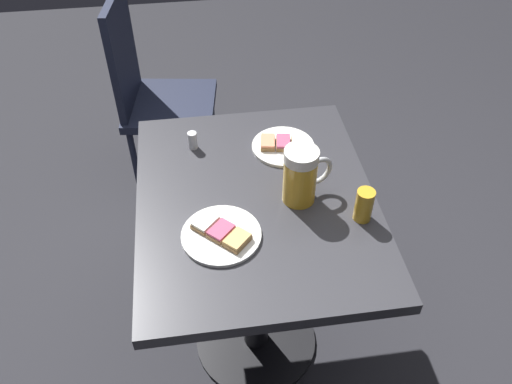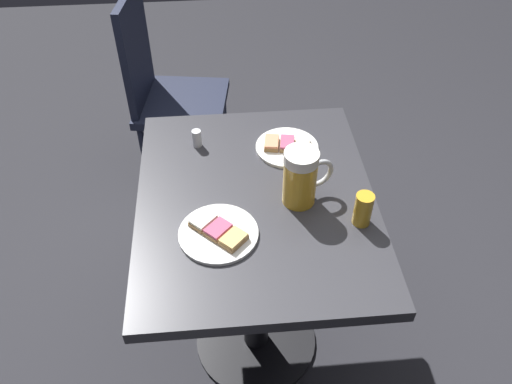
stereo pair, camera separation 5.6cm
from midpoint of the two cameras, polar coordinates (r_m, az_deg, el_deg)
ground_plane at (r=2.04m, az=0.81°, el=-15.76°), size 6.00×6.00×0.00m
cafe_table at (r=1.57m, az=1.02°, el=-4.99°), size 0.65×0.80×0.75m
plate_near at (r=1.35m, az=-2.91°, el=-4.42°), size 0.21×0.21×0.03m
plate_far at (r=1.61m, az=4.38°, el=4.94°), size 0.19×0.19×0.03m
beer_mug at (r=1.39m, az=6.09°, el=1.61°), size 0.14×0.09×0.17m
beer_glass_small at (r=1.38m, az=12.66°, el=-1.86°), size 0.05×0.05×0.09m
salt_shaker at (r=1.61m, az=-5.44°, el=5.79°), size 0.03×0.03×0.06m
cafe_chair at (r=2.34m, az=-9.25°, el=11.15°), size 0.43×0.43×0.92m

